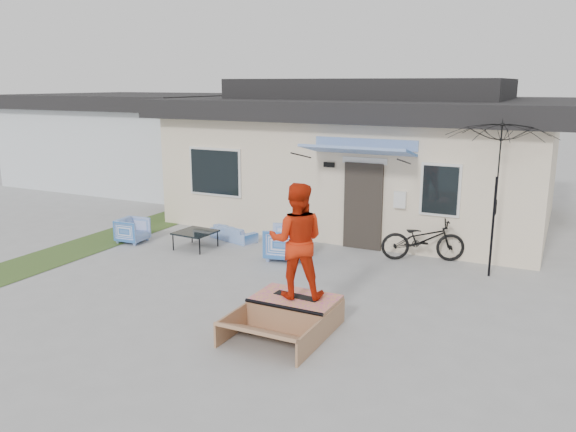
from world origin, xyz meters
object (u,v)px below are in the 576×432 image
at_px(patio_umbrella, 495,194).
at_px(coffee_table, 196,240).
at_px(skateboard, 296,295).
at_px(armchair_right, 285,241).
at_px(bicycle, 423,235).
at_px(armchair_left, 133,229).
at_px(loveseat, 234,230).
at_px(skater, 297,239).
at_px(skate_ramp, 295,311).

bearing_deg(patio_umbrella, coffee_table, -171.40).
relative_size(coffee_table, skateboard, 1.09).
height_order(armchair_right, bicycle, bicycle).
height_order(armchair_left, bicycle, bicycle).
distance_m(coffee_table, bicycle, 5.41).
xyz_separation_m(armchair_left, skateboard, (5.85, -2.68, 0.14)).
bearing_deg(loveseat, skater, 148.54).
height_order(loveseat, skate_ramp, loveseat).
bearing_deg(armchair_right, skateboard, 19.82).
xyz_separation_m(skate_ramp, skateboard, (0.00, 0.05, 0.25)).
relative_size(patio_umbrella, skateboard, 3.28).
xyz_separation_m(patio_umbrella, skater, (-2.59, -3.93, -0.29)).
relative_size(patio_umbrella, skater, 1.35).
relative_size(skate_ramp, skateboard, 2.33).
height_order(armchair_left, skate_ramp, armchair_left).
xyz_separation_m(bicycle, skateboard, (-1.08, -4.41, -0.11)).
relative_size(skateboard, skater, 0.41).
distance_m(coffee_table, skater, 5.19).
height_order(loveseat, skater, skater).
bearing_deg(armchair_left, armchair_right, -87.70).
height_order(armchair_right, patio_umbrella, patio_umbrella).
distance_m(skate_ramp, skateboard, 0.26).
bearing_deg(loveseat, skateboard, 148.54).
bearing_deg(skater, coffee_table, -55.78).
bearing_deg(skate_ramp, patio_umbrella, 57.37).
bearing_deg(bicycle, skateboard, 144.37).
distance_m(armchair_right, coffee_table, 2.35).
bearing_deg(skate_ramp, skateboard, 90.00).
xyz_separation_m(loveseat, coffee_table, (-0.43, -1.06, -0.04)).
height_order(loveseat, armchair_right, armchair_right).
xyz_separation_m(armchair_left, skater, (5.85, -2.68, 1.12)).
xyz_separation_m(coffee_table, bicycle, (5.18, 1.49, 0.38)).
relative_size(armchair_left, skate_ramp, 0.37).
relative_size(armchair_left, skateboard, 0.86).
bearing_deg(skate_ramp, loveseat, 132.82).
xyz_separation_m(loveseat, patio_umbrella, (6.26, -0.05, 1.50)).
bearing_deg(loveseat, skate_ramp, 148.21).
distance_m(loveseat, skater, 5.55).
xyz_separation_m(loveseat, skater, (3.67, -3.98, 1.21)).
bearing_deg(coffee_table, loveseat, 67.73).
bearing_deg(armchair_left, skater, -118.25).
xyz_separation_m(armchair_left, coffee_table, (1.75, 0.24, -0.13)).
xyz_separation_m(loveseat, armchair_left, (-2.19, -1.30, 0.09)).
height_order(loveseat, coffee_table, loveseat).
relative_size(coffee_table, bicycle, 0.46).
distance_m(coffee_table, skate_ramp, 5.06).
distance_m(loveseat, skate_ramp, 5.45).
relative_size(loveseat, armchair_left, 1.91).
bearing_deg(coffee_table, skate_ramp, -35.86).
xyz_separation_m(loveseat, skateboard, (3.67, -3.98, 0.23)).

